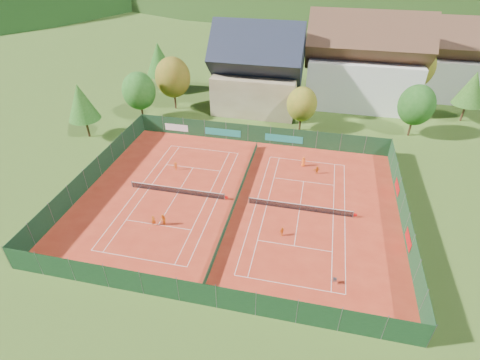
% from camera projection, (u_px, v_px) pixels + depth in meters
% --- Properties ---
extents(ground, '(600.00, 600.00, 0.00)m').
position_uv_depth(ground, '(237.00, 202.00, 47.78)').
color(ground, '#38581B').
rests_on(ground, ground).
extents(clay_pad, '(40.00, 32.00, 0.01)m').
position_uv_depth(clay_pad, '(237.00, 201.00, 47.76)').
color(clay_pad, red).
rests_on(clay_pad, ground).
extents(court_markings_left, '(11.03, 23.83, 0.00)m').
position_uv_depth(court_markings_left, '(177.00, 193.00, 49.20)').
color(court_markings_left, white).
rests_on(court_markings_left, ground).
extents(court_markings_right, '(11.03, 23.83, 0.00)m').
position_uv_depth(court_markings_right, '(299.00, 210.00, 46.32)').
color(court_markings_right, white).
rests_on(court_markings_right, ground).
extents(tennis_net_left, '(13.30, 0.10, 1.02)m').
position_uv_depth(tennis_net_left, '(178.00, 190.00, 48.89)').
color(tennis_net_left, '#59595B').
rests_on(tennis_net_left, ground).
extents(tennis_net_right, '(13.30, 0.10, 1.02)m').
position_uv_depth(tennis_net_right, '(301.00, 207.00, 46.01)').
color(tennis_net_right, '#59595B').
rests_on(tennis_net_right, ground).
extents(court_divider, '(0.03, 28.80, 1.00)m').
position_uv_depth(court_divider, '(237.00, 198.00, 47.48)').
color(court_divider, '#163D25').
rests_on(court_divider, ground).
extents(fence_north, '(40.00, 0.10, 3.00)m').
position_uv_depth(fence_north, '(256.00, 134.00, 59.88)').
color(fence_north, '#14381D').
rests_on(fence_north, ground).
extents(fence_south, '(40.00, 0.04, 3.00)m').
position_uv_depth(fence_south, '(197.00, 294.00, 34.04)').
color(fence_south, '#123217').
rests_on(fence_south, ground).
extents(fence_west, '(0.04, 32.00, 3.00)m').
position_uv_depth(fence_west, '(93.00, 173.00, 50.52)').
color(fence_west, '#13361F').
rests_on(fence_west, ground).
extents(fence_east, '(0.09, 32.00, 3.00)m').
position_uv_depth(fence_east, '(404.00, 214.00, 43.37)').
color(fence_east, '#153A1D').
rests_on(fence_east, ground).
extents(chalet, '(16.20, 12.00, 16.00)m').
position_uv_depth(chalet, '(257.00, 73.00, 68.69)').
color(chalet, tan).
rests_on(chalet, ground).
extents(hotel_block_a, '(21.60, 11.00, 17.25)m').
position_uv_depth(hotel_block_a, '(363.00, 66.00, 69.67)').
color(hotel_block_a, silver).
rests_on(hotel_block_a, ground).
extents(hotel_block_b, '(17.28, 10.00, 15.50)m').
position_uv_depth(hotel_block_b, '(434.00, 62.00, 74.02)').
color(hotel_block_b, silver).
rests_on(hotel_block_b, ground).
extents(tree_west_front, '(5.72, 5.72, 8.69)m').
position_uv_depth(tree_west_front, '(139.00, 91.00, 64.76)').
color(tree_west_front, '#402417').
rests_on(tree_west_front, ground).
extents(tree_west_mid, '(6.44, 6.44, 9.78)m').
position_uv_depth(tree_west_mid, '(173.00, 77.00, 68.49)').
color(tree_west_mid, '#472819').
rests_on(tree_west_mid, ground).
extents(tree_west_back, '(5.60, 5.60, 10.00)m').
position_uv_depth(tree_west_back, '(159.00, 59.00, 75.63)').
color(tree_west_back, '#432618').
rests_on(tree_west_back, ground).
extents(tree_center, '(5.01, 5.01, 7.60)m').
position_uv_depth(tree_center, '(302.00, 104.00, 61.72)').
color(tree_center, '#402A17').
rests_on(tree_center, ground).
extents(tree_east_front, '(5.72, 5.72, 8.69)m').
position_uv_depth(tree_east_front, '(416.00, 105.00, 59.70)').
color(tree_east_front, '#422917').
rests_on(tree_east_front, ground).
extents(tree_east_mid, '(5.04, 5.04, 9.00)m').
position_uv_depth(tree_east_mid, '(472.00, 88.00, 63.96)').
color(tree_east_mid, '#4B2E1A').
rests_on(tree_east_mid, ground).
extents(tree_west_side, '(5.04, 5.04, 9.00)m').
position_uv_depth(tree_west_side, '(81.00, 102.00, 59.03)').
color(tree_west_side, '#442918').
rests_on(tree_west_side, ground).
extents(tree_east_back, '(7.15, 7.15, 10.86)m').
position_uv_depth(tree_east_back, '(416.00, 67.00, 71.45)').
color(tree_east_back, '#452918').
rests_on(tree_east_back, ground).
extents(mountain_backdrop, '(820.00, 530.00, 242.00)m').
position_uv_depth(mountain_backdrop, '(356.00, 47.00, 252.91)').
color(mountain_backdrop, black).
rests_on(mountain_backdrop, ground).
extents(ball_hopper, '(0.34, 0.34, 0.80)m').
position_uv_depth(ball_hopper, '(335.00, 280.00, 36.57)').
color(ball_hopper, slate).
rests_on(ball_hopper, ground).
extents(loose_ball_0, '(0.07, 0.07, 0.07)m').
position_uv_depth(loose_ball_0, '(149.00, 229.00, 43.42)').
color(loose_ball_0, '#CCD833').
rests_on(loose_ball_0, ground).
extents(loose_ball_1, '(0.07, 0.07, 0.07)m').
position_uv_depth(loose_ball_1, '(241.00, 254.00, 40.08)').
color(loose_ball_1, '#CCD833').
rests_on(loose_ball_1, ground).
extents(player_left_near, '(0.60, 0.60, 1.40)m').
position_uv_depth(player_left_near, '(154.00, 221.00, 43.61)').
color(player_left_near, '#CA5811').
rests_on(player_left_near, ground).
extents(player_left_mid, '(0.97, 0.91, 1.58)m').
position_uv_depth(player_left_mid, '(163.00, 220.00, 43.56)').
color(player_left_mid, orange).
rests_on(player_left_mid, ground).
extents(player_left_far, '(0.91, 0.64, 1.27)m').
position_uv_depth(player_left_far, '(176.00, 166.00, 53.53)').
color(player_left_far, '#E55214').
rests_on(player_left_far, ground).
extents(player_right_near, '(0.71, 0.75, 1.24)m').
position_uv_depth(player_right_near, '(282.00, 232.00, 42.19)').
color(player_right_near, orange).
rests_on(player_right_near, ground).
extents(player_right_far_a, '(0.78, 0.55, 1.51)m').
position_uv_depth(player_right_far_a, '(303.00, 162.00, 54.32)').
color(player_right_far_a, '#FF6016').
rests_on(player_right_far_a, ground).
extents(player_right_far_b, '(1.14, 0.80, 1.19)m').
position_uv_depth(player_right_far_b, '(317.00, 170.00, 52.77)').
color(player_right_far_b, orange).
rests_on(player_right_far_b, ground).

